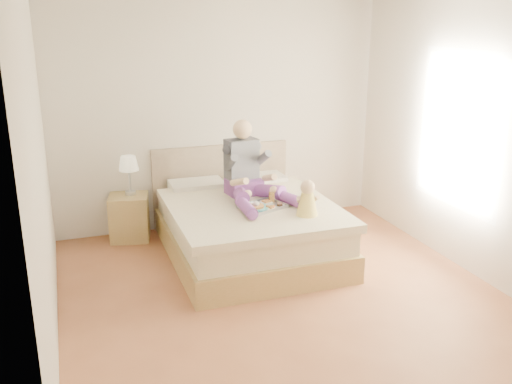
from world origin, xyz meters
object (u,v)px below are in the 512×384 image
object	(u,v)px
bed	(246,225)
adult	(249,175)
nightstand	(129,217)
baby	(307,201)
tray	(262,205)

from	to	relation	value
bed	adult	bearing A→B (deg)	49.16
nightstand	baby	world-z (taller)	baby
bed	adult	xyz separation A→B (m)	(0.06, 0.07, 0.54)
nightstand	tray	distance (m)	1.71
adult	baby	world-z (taller)	adult
bed	adult	size ratio (longest dim) A/B	2.03
adult	baby	bearing A→B (deg)	-72.32
bed	baby	xyz separation A→B (m)	(0.42, -0.67, 0.44)
bed	tray	distance (m)	0.46
adult	tray	bearing A→B (deg)	-96.17
nightstand	adult	distance (m)	1.54
nightstand	tray	size ratio (longest dim) A/B	1.01
bed	nightstand	xyz separation A→B (m)	(-1.16, 0.80, -0.05)
nightstand	bed	bearing A→B (deg)	-22.67
adult	baby	distance (m)	0.83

